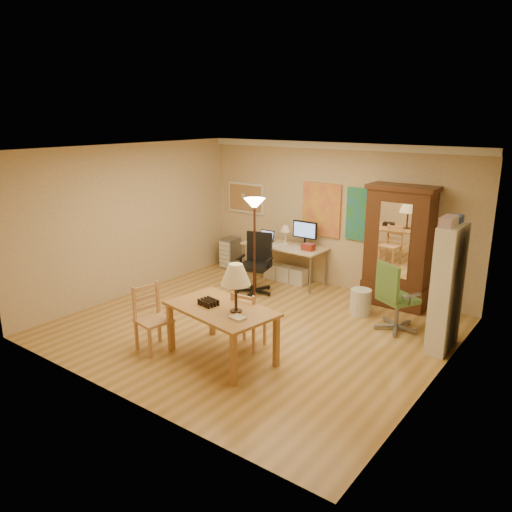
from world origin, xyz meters
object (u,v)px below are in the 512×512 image
Objects in this scene: armoire at (398,254)px; bookshelf at (447,289)px; computer_desk at (287,259)px; dining_table at (226,299)px; office_chair_green at (395,312)px; office_chair_black at (255,277)px.

bookshelf is (1.17, -1.22, -0.02)m from armoire.
dining_table is at bearing -70.22° from computer_desk.
computer_desk reaches higher than office_chair_green.
bookshelf is at bearing -46.34° from armoire.
computer_desk is at bearing 109.78° from dining_table.
office_chair_green is 0.61× the size of bookshelf.
dining_table is at bearing -136.83° from bookshelf.
office_chair_black is (-1.27, 2.35, -0.57)m from dining_table.
dining_table is 3.02m from bookshelf.
armoire is (-0.40, 1.03, 0.61)m from office_chair_green.
office_chair_green is at bearing 165.44° from bookshelf.
office_chair_black is 1.03× the size of office_chair_green.
dining_table reaches higher than computer_desk.
dining_table is 0.89× the size of bookshelf.
armoire reaches higher than bookshelf.
computer_desk is at bearing 159.95° from office_chair_green.
bookshelf is (2.20, 2.06, 0.02)m from dining_table.
computer_desk is 3.57m from bookshelf.
armoire is (2.31, 0.94, 0.61)m from office_chair_black.
computer_desk is 2.76m from office_chair_green.
armoire is 1.17× the size of bookshelf.
dining_table is at bearing -107.41° from armoire.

